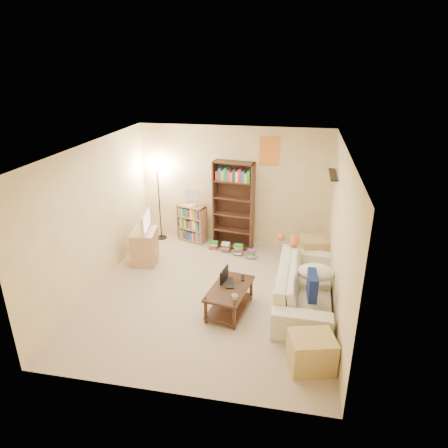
% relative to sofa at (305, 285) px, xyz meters
% --- Properties ---
extents(room, '(4.50, 4.54, 2.52)m').
position_rel_sofa_xyz_m(room, '(-1.55, -0.02, 1.30)').
color(room, '#C1A691').
rests_on(room, ground).
extents(sofa, '(2.27, 1.00, 0.65)m').
position_rel_sofa_xyz_m(sofa, '(0.00, 0.00, 0.00)').
color(sofa, beige).
rests_on(sofa, ground).
extents(navy_pillow, '(0.16, 0.43, 0.38)m').
position_rel_sofa_xyz_m(navy_pillow, '(0.09, -0.48, 0.30)').
color(navy_pillow, navy).
rests_on(navy_pillow, sofa).
extents(cream_blanket, '(0.60, 0.43, 0.26)m').
position_rel_sofa_xyz_m(cream_blanket, '(0.16, 0.05, 0.23)').
color(cream_blanket, silver).
rests_on(cream_blanket, sofa).
extents(tabby_cat, '(0.51, 0.19, 0.18)m').
position_rel_sofa_xyz_m(tabby_cat, '(-0.26, 0.86, 0.41)').
color(tabby_cat, '#C7622A').
rests_on(tabby_cat, sofa).
extents(coffee_table, '(0.69, 1.05, 0.43)m').
position_rel_sofa_xyz_m(coffee_table, '(-1.15, -0.46, -0.04)').
color(coffee_table, '#3B2117').
rests_on(coffee_table, ground).
extents(laptop, '(0.44, 0.37, 0.03)m').
position_rel_sofa_xyz_m(laptop, '(-1.13, -0.34, 0.12)').
color(laptop, black).
rests_on(laptop, coffee_table).
extents(laptop_screen, '(0.07, 0.32, 0.22)m').
position_rel_sofa_xyz_m(laptop_screen, '(-1.27, -0.32, 0.24)').
color(laptop_screen, white).
rests_on(laptop_screen, laptop).
extents(mug, '(0.11, 0.11, 0.09)m').
position_rel_sofa_xyz_m(mug, '(-1.02, -0.79, 0.15)').
color(mug, silver).
rests_on(mug, coffee_table).
extents(tv_remote, '(0.08, 0.18, 0.02)m').
position_rel_sofa_xyz_m(tv_remote, '(-0.99, -0.16, 0.12)').
color(tv_remote, black).
rests_on(tv_remote, coffee_table).
extents(tv_stand, '(0.54, 0.68, 0.66)m').
position_rel_sofa_xyz_m(tv_stand, '(-3.08, 0.87, 0.00)').
color(tv_stand, tan).
rests_on(tv_stand, ground).
extents(television, '(0.69, 0.30, 0.38)m').
position_rel_sofa_xyz_m(television, '(-3.08, 0.87, 0.52)').
color(television, black).
rests_on(television, tv_stand).
extents(tall_bookshelf, '(0.87, 0.40, 1.85)m').
position_rel_sofa_xyz_m(tall_bookshelf, '(-1.49, 1.87, 0.65)').
color(tall_bookshelf, '#3D2017').
rests_on(tall_bookshelf, ground).
extents(short_bookshelf, '(0.69, 0.46, 0.82)m').
position_rel_sofa_xyz_m(short_bookshelf, '(-2.44, 2.03, 0.08)').
color(short_bookshelf, tan).
rests_on(short_bookshelf, ground).
extents(desk_fan, '(0.29, 0.16, 0.43)m').
position_rel_sofa_xyz_m(desk_fan, '(-2.39, 1.98, 0.73)').
color(desk_fan, silver).
rests_on(desk_fan, short_bookshelf).
extents(floor_lamp, '(0.27, 0.27, 1.61)m').
position_rel_sofa_xyz_m(floor_lamp, '(-3.15, 2.03, 0.96)').
color(floor_lamp, black).
rests_on(floor_lamp, ground).
extents(side_table, '(0.63, 0.63, 0.59)m').
position_rel_sofa_xyz_m(side_table, '(0.17, 1.33, -0.03)').
color(side_table, tan).
rests_on(side_table, ground).
extents(end_cabinet, '(0.66, 0.60, 0.47)m').
position_rel_sofa_xyz_m(end_cabinet, '(0.10, -1.50, -0.09)').
color(end_cabinet, tan).
rests_on(end_cabinet, ground).
extents(book_stacks, '(1.03, 0.45, 0.23)m').
position_rel_sofa_xyz_m(book_stacks, '(-1.45, 1.56, -0.23)').
color(book_stacks, red).
rests_on(book_stacks, ground).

